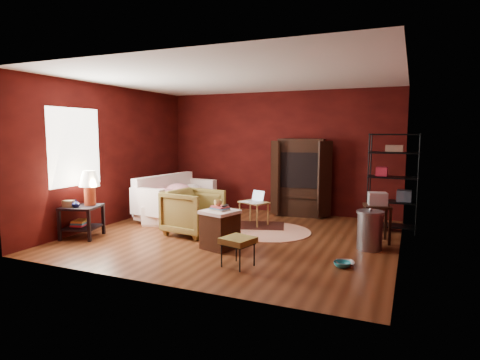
# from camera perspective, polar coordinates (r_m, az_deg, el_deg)

# --- Properties ---
(room) EXTENTS (5.54, 5.04, 2.84)m
(room) POSITION_cam_1_polar(r_m,az_deg,el_deg) (7.09, -0.98, 3.06)
(room) COLOR brown
(room) RESTS_ON ground
(sofa) EXTENTS (1.07, 2.02, 0.76)m
(sofa) POSITION_cam_1_polar(r_m,az_deg,el_deg) (8.95, -9.42, -2.86)
(sofa) COLOR white
(sofa) RESTS_ON ground
(armchair) EXTENTS (0.94, 0.99, 0.91)m
(armchair) POSITION_cam_1_polar(r_m,az_deg,el_deg) (7.40, -6.65, -4.25)
(armchair) COLOR black
(armchair) RESTS_ON ground
(pet_bowl_steel) EXTENTS (0.27, 0.13, 0.26)m
(pet_bowl_steel) POSITION_cam_1_polar(r_m,az_deg,el_deg) (5.89, 14.74, -10.50)
(pet_bowl_steel) COLOR #AFB1B6
(pet_bowl_steel) RESTS_ON ground
(pet_bowl_turquoise) EXTENTS (0.24, 0.10, 0.24)m
(pet_bowl_turquoise) POSITION_cam_1_polar(r_m,az_deg,el_deg) (5.84, 14.35, -10.81)
(pet_bowl_turquoise) COLOR teal
(pet_bowl_turquoise) RESTS_ON ground
(vase) EXTENTS (0.17, 0.18, 0.14)m
(vase) POSITION_cam_1_polar(r_m,az_deg,el_deg) (7.49, -22.30, -3.14)
(vase) COLOR #0B103A
(vase) RESTS_ON side_table
(mug) EXTENTS (0.15, 0.14, 0.13)m
(mug) POSITION_cam_1_polar(r_m,az_deg,el_deg) (6.42, -3.17, -3.16)
(mug) COLOR #F3D777
(mug) RESTS_ON hamper
(side_table) EXTENTS (0.75, 0.75, 1.19)m
(side_table) POSITION_cam_1_polar(r_m,az_deg,el_deg) (7.64, -21.11, -2.32)
(side_table) COLOR black
(side_table) RESTS_ON ground
(sofa_cushions) EXTENTS (1.03, 2.10, 0.85)m
(sofa_cushions) POSITION_cam_1_polar(r_m,az_deg,el_deg) (8.93, -9.34, -2.64)
(sofa_cushions) COLOR white
(sofa_cushions) RESTS_ON sofa
(hamper) EXTENTS (0.63, 0.63, 0.71)m
(hamper) POSITION_cam_1_polar(r_m,az_deg,el_deg) (6.50, -2.86, -6.92)
(hamper) COLOR #411E0F
(hamper) RESTS_ON ground
(footstool) EXTENTS (0.50, 0.50, 0.41)m
(footstool) POSITION_cam_1_polar(r_m,az_deg,el_deg) (5.62, -0.29, -8.73)
(footstool) COLOR black
(footstool) RESTS_ON ground
(rug_round) EXTENTS (1.84, 1.84, 0.01)m
(rug_round) POSITION_cam_1_polar(r_m,az_deg,el_deg) (7.63, 4.16, -7.31)
(rug_round) COLOR #F7E8CE
(rug_round) RESTS_ON ground
(rug_oriental) EXTENTS (1.27, 1.02, 0.01)m
(rug_oriental) POSITION_cam_1_polar(r_m,az_deg,el_deg) (8.07, 2.30, -6.46)
(rug_oriental) COLOR #531E16
(rug_oriental) RESTS_ON ground
(laptop_desk) EXTENTS (0.66, 0.58, 0.69)m
(laptop_desk) POSITION_cam_1_polar(r_m,az_deg,el_deg) (8.09, 2.02, -3.45)
(laptop_desk) COLOR tan
(laptop_desk) RESTS_ON ground
(tv_armoire) EXTENTS (1.36, 0.79, 1.73)m
(tv_armoire) POSITION_cam_1_polar(r_m,az_deg,el_deg) (9.06, 8.69, 0.59)
(tv_armoire) COLOR black
(tv_armoire) RESTS_ON ground
(wire_shelving) EXTENTS (0.91, 0.41, 1.85)m
(wire_shelving) POSITION_cam_1_polar(r_m,az_deg,el_deg) (8.05, 21.03, 0.26)
(wire_shelving) COLOR black
(wire_shelving) RESTS_ON ground
(small_stand) EXTENTS (0.52, 0.52, 0.85)m
(small_stand) POSITION_cam_1_polar(r_m,az_deg,el_deg) (7.19, 18.94, -3.39)
(small_stand) COLOR black
(small_stand) RESTS_ON ground
(trash_can) EXTENTS (0.53, 0.53, 0.67)m
(trash_can) POSITION_cam_1_polar(r_m,az_deg,el_deg) (6.76, 17.97, -6.77)
(trash_can) COLOR gray
(trash_can) RESTS_ON ground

